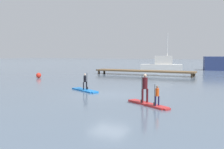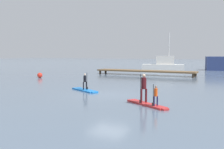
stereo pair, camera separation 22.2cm
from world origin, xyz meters
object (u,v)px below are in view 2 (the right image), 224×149
object	(u,v)px
fishing_boat_green_midground	(164,66)
paddleboard_near	(85,90)
mooring_buoy_near	(40,75)
paddleboard_far	(147,104)
paddler_child_solo	(85,81)
paddler_child_front	(156,95)
paddler_adult	(144,86)

from	to	relation	value
fishing_boat_green_midground	paddleboard_near	bearing A→B (deg)	-87.99
paddleboard_near	mooring_buoy_near	bearing A→B (deg)	147.59
mooring_buoy_near	paddleboard_far	bearing A→B (deg)	-30.70
fishing_boat_green_midground	mooring_buoy_near	xyz separation A→B (m)	(-9.52, -17.32, -0.61)
paddler_child_solo	mooring_buoy_near	size ratio (longest dim) A/B	2.16
fishing_boat_green_midground	mooring_buoy_near	size ratio (longest dim) A/B	11.55
paddler_child_front	fishing_boat_green_midground	xyz separation A→B (m)	(-7.30, 27.35, 0.23)
paddleboard_near	mooring_buoy_near	distance (m)	12.27
paddler_child_front	fishing_boat_green_midground	bearing A→B (deg)	104.94
paddler_child_solo	paddler_adult	world-z (taller)	paddler_adult
paddleboard_near	paddler_child_solo	bearing A→B (deg)	82.56
paddleboard_near	paddler_child_front	size ratio (longest dim) A/B	2.63
paddler_child_front	paddleboard_near	bearing A→B (deg)	151.85
paddleboard_near	paddleboard_far	distance (m)	6.62
paddler_adult	paddler_child_front	distance (m)	1.05
fishing_boat_green_midground	paddleboard_far	bearing A→B (deg)	-76.02
paddler_child_solo	paddler_child_front	distance (m)	7.33
paddleboard_far	paddler_child_front	size ratio (longest dim) A/B	2.54
paddler_adult	paddler_child_front	size ratio (longest dim) A/B	1.41
paddleboard_near	paddler_adult	bearing A→B (deg)	-27.36
fishing_boat_green_midground	paddler_child_front	bearing A→B (deg)	-75.06
paddler_child_solo	paddleboard_far	xyz separation A→B (m)	(5.87, -3.07, -0.71)
paddler_child_front	paddler_child_solo	bearing A→B (deg)	151.76
paddleboard_near	fishing_boat_green_midground	bearing A→B (deg)	92.01
paddler_child_solo	mooring_buoy_near	xyz separation A→B (m)	(-10.36, 6.57, -0.47)
paddleboard_far	mooring_buoy_near	bearing A→B (deg)	149.30
paddler_adult	mooring_buoy_near	size ratio (longest dim) A/B	2.68
paddler_child_solo	fishing_boat_green_midground	bearing A→B (deg)	92.02
paddler_adult	paddler_child_front	world-z (taller)	paddler_adult
paddler_adult	fishing_boat_green_midground	size ratio (longest dim) A/B	0.23
paddleboard_far	mooring_buoy_near	size ratio (longest dim) A/B	4.80
paddleboard_near	mooring_buoy_near	world-z (taller)	mooring_buoy_near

